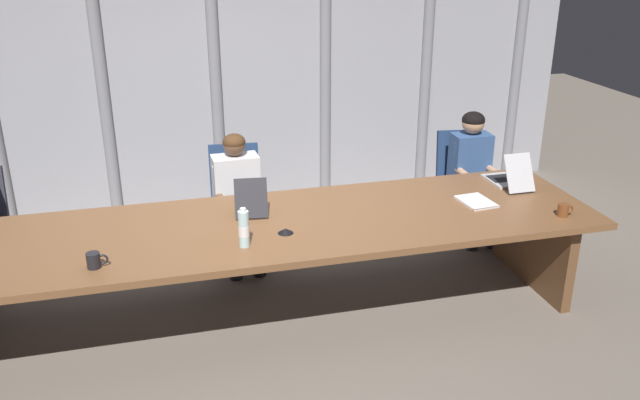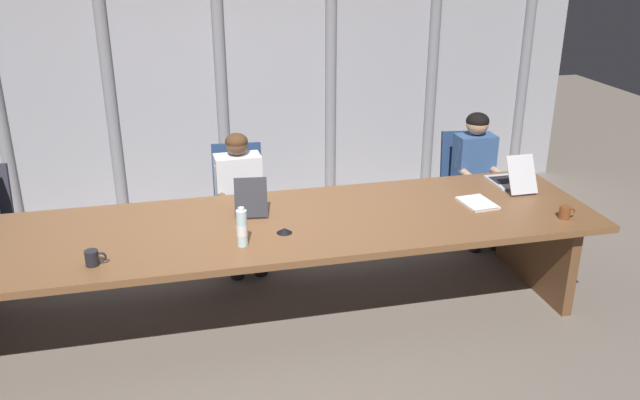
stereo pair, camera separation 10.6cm
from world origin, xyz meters
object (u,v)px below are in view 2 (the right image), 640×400
(person_left_mid, at_px, (240,192))
(spiral_notepad, at_px, (478,203))
(office_chair_left_mid, at_px, (240,215))
(coffee_mug_near, at_px, (93,258))
(water_bottle_secondary, at_px, (242,228))
(office_chair_center, at_px, (465,196))
(coffee_mug_far, at_px, (565,212))
(laptop_center, at_px, (510,179))
(conference_mic_left_side, at_px, (284,230))
(laptop_left_mid, at_px, (251,203))
(person_center, at_px, (478,169))

(person_left_mid, distance_m, spiral_notepad, 1.95)
(office_chair_left_mid, xyz_separation_m, coffee_mug_near, (-1.07, -1.49, 0.44))
(office_chair_left_mid, distance_m, water_bottle_secondary, 1.52)
(office_chair_left_mid, xyz_separation_m, office_chair_center, (2.16, -0.00, -0.01))
(coffee_mug_far, relative_size, spiral_notepad, 0.39)
(laptop_center, distance_m, office_chair_left_mid, 2.33)
(coffee_mug_near, bearing_deg, water_bottle_secondary, 4.00)
(spiral_notepad, bearing_deg, water_bottle_secondary, -175.80)
(water_bottle_secondary, height_order, conference_mic_left_side, water_bottle_secondary)
(laptop_left_mid, height_order, person_left_mid, person_left_mid)
(coffee_mug_far, bearing_deg, conference_mic_left_side, 173.72)
(laptop_center, distance_m, water_bottle_secondary, 2.34)
(laptop_left_mid, height_order, water_bottle_secondary, laptop_left_mid)
(person_center, distance_m, water_bottle_secondary, 2.64)
(laptop_center, bearing_deg, coffee_mug_far, -174.95)
(laptop_center, height_order, coffee_mug_far, laptop_center)
(water_bottle_secondary, distance_m, coffee_mug_far, 2.33)
(laptop_left_mid, xyz_separation_m, coffee_mug_near, (-1.08, -0.66, -0.01))
(person_center, relative_size, coffee_mug_far, 9.36)
(office_chair_center, height_order, conference_mic_left_side, office_chair_center)
(person_center, bearing_deg, spiral_notepad, -25.10)
(laptop_left_mid, bearing_deg, office_chair_center, -62.17)
(office_chair_center, bearing_deg, conference_mic_left_side, -48.58)
(office_chair_left_mid, xyz_separation_m, person_left_mid, (0.00, -0.16, 0.28))
(laptop_center, height_order, person_center, person_center)
(conference_mic_left_side, bearing_deg, person_center, 29.41)
(office_chair_center, distance_m, conference_mic_left_side, 2.40)
(coffee_mug_near, xyz_separation_m, spiral_notepad, (2.78, 0.37, -0.04))
(office_chair_left_mid, bearing_deg, person_center, 91.08)
(laptop_center, distance_m, person_left_mid, 2.24)
(person_center, bearing_deg, laptop_left_mid, -71.80)
(water_bottle_secondary, xyz_separation_m, conference_mic_left_side, (0.31, 0.13, -0.11))
(office_chair_center, relative_size, spiral_notepad, 2.90)
(office_chair_left_mid, bearing_deg, office_chair_center, 95.25)
(coffee_mug_far, bearing_deg, laptop_center, 95.24)
(person_center, xyz_separation_m, water_bottle_secondary, (-2.31, -1.26, 0.20))
(coffee_mug_far, relative_size, conference_mic_left_side, 1.15)
(person_center, relative_size, coffee_mug_near, 9.02)
(laptop_center, height_order, office_chair_center, laptop_center)
(conference_mic_left_side, bearing_deg, coffee_mug_near, -171.00)
(laptop_center, relative_size, spiral_notepad, 1.49)
(office_chair_left_mid, distance_m, office_chair_center, 2.16)
(laptop_left_mid, relative_size, conference_mic_left_side, 3.97)
(laptop_center, xyz_separation_m, person_left_mid, (-2.13, 0.66, -0.17))
(office_chair_center, xyz_separation_m, person_center, (0.02, -0.16, 0.32))
(laptop_left_mid, relative_size, office_chair_left_mid, 0.45)
(laptop_center, relative_size, coffee_mug_far, 3.83)
(laptop_left_mid, relative_size, laptop_center, 0.90)
(laptop_left_mid, bearing_deg, spiral_notepad, -92.84)
(laptop_center, xyz_separation_m, office_chair_center, (0.02, 0.82, -0.46))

